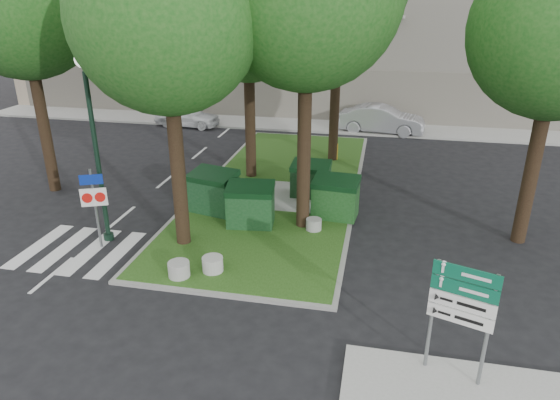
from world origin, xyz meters
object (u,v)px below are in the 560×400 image
(dumpster_c, at_px, (311,179))
(dumpster_d, at_px, (336,198))
(bollard_mid, at_px, (213,264))
(traffic_sign_pole, at_px, (94,198))
(directional_sign, at_px, (462,305))
(dumpster_b, at_px, (251,205))
(car_silver, at_px, (381,119))
(bollard_right, at_px, (314,224))
(street_lamp, at_px, (93,128))
(tree_median_mid, at_px, (250,6))
(litter_bin, at_px, (333,151))
(car_white, at_px, (187,116))
(bollard_left, at_px, (179,269))
(dumpster_a, at_px, (214,192))

(dumpster_c, xyz_separation_m, dumpster_d, (1.14, -1.77, 0.04))
(dumpster_c, height_order, bollard_mid, dumpster_c)
(traffic_sign_pole, xyz_separation_m, directional_sign, (10.21, -3.84, 0.15))
(dumpster_b, distance_m, car_silver, 14.24)
(dumpster_d, bearing_deg, bollard_right, -110.08)
(bollard_mid, bearing_deg, street_lamp, 161.06)
(bollard_mid, bearing_deg, tree_median_mid, 96.41)
(traffic_sign_pole, bearing_deg, bollard_right, -2.88)
(dumpster_c, relative_size, street_lamp, 0.26)
(traffic_sign_pole, bearing_deg, street_lamp, 70.11)
(dumpster_d, relative_size, traffic_sign_pole, 0.64)
(bollard_mid, xyz_separation_m, street_lamp, (-4.04, 1.39, 3.40))
(litter_bin, distance_m, car_white, 10.57)
(bollard_left, xyz_separation_m, traffic_sign_pole, (-3.19, 1.34, 1.33))
(traffic_sign_pole, relative_size, directional_sign, 1.02)
(bollard_left, bearing_deg, bollard_mid, 29.68)
(tree_median_mid, bearing_deg, bollard_right, -55.42)
(bollard_mid, height_order, street_lamp, street_lamp)
(dumpster_d, distance_m, car_white, 15.35)
(dumpster_b, distance_m, street_lamp, 5.51)
(dumpster_c, bearing_deg, bollard_mid, -104.57)
(bollard_left, distance_m, litter_bin, 11.95)
(tree_median_mid, relative_size, street_lamp, 1.68)
(dumpster_a, xyz_separation_m, bollard_left, (0.52, -4.56, -0.52))
(bollard_left, distance_m, traffic_sign_pole, 3.70)
(bollard_right, height_order, litter_bin, litter_bin)
(dumpster_b, bearing_deg, bollard_mid, -101.33)
(dumpster_c, relative_size, car_silver, 0.32)
(tree_median_mid, bearing_deg, dumpster_c, -33.56)
(dumpster_b, relative_size, litter_bin, 2.27)
(tree_median_mid, relative_size, traffic_sign_pole, 3.85)
(dumpster_b, bearing_deg, traffic_sign_pole, -157.71)
(bollard_right, bearing_deg, car_silver, 82.01)
(street_lamp, bearing_deg, bollard_mid, -18.94)
(dumpster_c, relative_size, traffic_sign_pole, 0.59)
(car_silver, bearing_deg, dumpster_b, 169.66)
(bollard_mid, bearing_deg, dumpster_a, 108.12)
(bollard_mid, bearing_deg, dumpster_b, 85.40)
(dumpster_c, distance_m, dumpster_d, 2.10)
(dumpster_a, height_order, car_silver, dumpster_a)
(tree_median_mid, xyz_separation_m, bollard_right, (3.33, -4.83, -6.67))
(bollard_right, xyz_separation_m, car_silver, (1.91, 13.62, 0.48))
(dumpster_c, height_order, dumpster_d, dumpster_d)
(bollard_right, relative_size, bollard_mid, 0.88)
(dumpster_d, relative_size, car_white, 0.43)
(dumpster_b, relative_size, dumpster_c, 1.12)
(bollard_right, height_order, car_silver, car_silver)
(tree_median_mid, relative_size, dumpster_c, 6.57)
(litter_bin, relative_size, street_lamp, 0.13)
(bollard_right, relative_size, directional_sign, 0.21)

